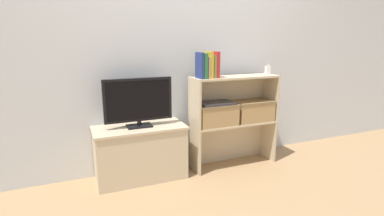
{
  "coord_description": "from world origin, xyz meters",
  "views": [
    {
      "loc": [
        -1.05,
        -2.39,
        1.27
      ],
      "look_at": [
        0.0,
        0.14,
        0.64
      ],
      "focal_mm": 28.0,
      "sensor_mm": 36.0,
      "label": 1
    }
  ],
  "objects_px": {
    "book_mustard": "(209,65)",
    "storage_basket_right": "(253,110)",
    "book_navy": "(200,65)",
    "tv": "(138,101)",
    "book_olive": "(213,67)",
    "tv_stand": "(140,153)",
    "book_crimson": "(215,65)",
    "storage_basket_left": "(216,114)",
    "book_tan": "(206,67)",
    "book_forest": "(203,66)",
    "baby_monitor": "(268,70)",
    "laptop": "(216,103)"
  },
  "relations": [
    {
      "from": "tv_stand",
      "to": "book_mustard",
      "type": "height_order",
      "value": "book_mustard"
    },
    {
      "from": "baby_monitor",
      "to": "book_navy",
      "type": "bearing_deg",
      "value": -177.43
    },
    {
      "from": "tv",
      "to": "book_olive",
      "type": "bearing_deg",
      "value": -6.63
    },
    {
      "from": "book_navy",
      "to": "laptop",
      "type": "xyz_separation_m",
      "value": [
        0.19,
        0.02,
        -0.37
      ]
    },
    {
      "from": "tv_stand",
      "to": "book_crimson",
      "type": "xyz_separation_m",
      "value": [
        0.72,
        -0.08,
        0.79
      ]
    },
    {
      "from": "tv_stand",
      "to": "book_crimson",
      "type": "height_order",
      "value": "book_crimson"
    },
    {
      "from": "book_forest",
      "to": "baby_monitor",
      "type": "relative_size",
      "value": 1.97
    },
    {
      "from": "book_tan",
      "to": "book_crimson",
      "type": "bearing_deg",
      "value": 0.0
    },
    {
      "from": "book_crimson",
      "to": "storage_basket_right",
      "type": "bearing_deg",
      "value": 2.56
    },
    {
      "from": "tv_stand",
      "to": "storage_basket_left",
      "type": "distance_m",
      "value": 0.81
    },
    {
      "from": "tv",
      "to": "storage_basket_left",
      "type": "distance_m",
      "value": 0.76
    },
    {
      "from": "book_forest",
      "to": "book_mustard",
      "type": "height_order",
      "value": "book_mustard"
    },
    {
      "from": "book_tan",
      "to": "book_crimson",
      "type": "height_order",
      "value": "book_crimson"
    },
    {
      "from": "book_mustard",
      "to": "tv",
      "type": "bearing_deg",
      "value": 173.02
    },
    {
      "from": "baby_monitor",
      "to": "laptop",
      "type": "height_order",
      "value": "baby_monitor"
    },
    {
      "from": "tv",
      "to": "laptop",
      "type": "relative_size",
      "value": 1.8
    },
    {
      "from": "tv",
      "to": "storage_basket_right",
      "type": "bearing_deg",
      "value": -2.95
    },
    {
      "from": "storage_basket_left",
      "to": "laptop",
      "type": "height_order",
      "value": "laptop"
    },
    {
      "from": "book_navy",
      "to": "storage_basket_left",
      "type": "distance_m",
      "value": 0.51
    },
    {
      "from": "book_mustard",
      "to": "laptop",
      "type": "xyz_separation_m",
      "value": [
        0.09,
        0.02,
        -0.37
      ]
    },
    {
      "from": "book_tan",
      "to": "laptop",
      "type": "height_order",
      "value": "book_tan"
    },
    {
      "from": "book_crimson",
      "to": "storage_basket_left",
      "type": "bearing_deg",
      "value": 37.89
    },
    {
      "from": "book_crimson",
      "to": "storage_basket_left",
      "type": "height_order",
      "value": "book_crimson"
    },
    {
      "from": "book_forest",
      "to": "storage_basket_right",
      "type": "bearing_deg",
      "value": 1.99
    },
    {
      "from": "book_forest",
      "to": "book_tan",
      "type": "distance_m",
      "value": 0.04
    },
    {
      "from": "tv",
      "to": "book_tan",
      "type": "distance_m",
      "value": 0.69
    },
    {
      "from": "book_mustard",
      "to": "book_forest",
      "type": "bearing_deg",
      "value": 180.0
    },
    {
      "from": "baby_monitor",
      "to": "storage_basket_left",
      "type": "distance_m",
      "value": 0.71
    },
    {
      "from": "book_forest",
      "to": "storage_basket_right",
      "type": "xyz_separation_m",
      "value": [
        0.57,
        0.02,
        -0.47
      ]
    },
    {
      "from": "tv_stand",
      "to": "book_forest",
      "type": "relative_size",
      "value": 3.63
    },
    {
      "from": "tv_stand",
      "to": "baby_monitor",
      "type": "height_order",
      "value": "baby_monitor"
    },
    {
      "from": "tv_stand",
      "to": "book_olive",
      "type": "xyz_separation_m",
      "value": [
        0.69,
        -0.08,
        0.77
      ]
    },
    {
      "from": "tv",
      "to": "storage_basket_right",
      "type": "height_order",
      "value": "tv"
    },
    {
      "from": "book_crimson",
      "to": "book_olive",
      "type": "bearing_deg",
      "value": 180.0
    },
    {
      "from": "book_forest",
      "to": "laptop",
      "type": "xyz_separation_m",
      "value": [
        0.15,
        0.02,
        -0.36
      ]
    },
    {
      "from": "baby_monitor",
      "to": "storage_basket_left",
      "type": "relative_size",
      "value": 0.29
    },
    {
      "from": "baby_monitor",
      "to": "laptop",
      "type": "bearing_deg",
      "value": -178.54
    },
    {
      "from": "book_tan",
      "to": "storage_basket_left",
      "type": "bearing_deg",
      "value": 9.62
    },
    {
      "from": "book_navy",
      "to": "book_mustard",
      "type": "distance_m",
      "value": 0.1
    },
    {
      "from": "tv",
      "to": "book_forest",
      "type": "xyz_separation_m",
      "value": [
        0.59,
        -0.08,
        0.3
      ]
    },
    {
      "from": "book_crimson",
      "to": "book_mustard",
      "type": "bearing_deg",
      "value": 180.0
    },
    {
      "from": "book_tan",
      "to": "book_mustard",
      "type": "height_order",
      "value": "book_mustard"
    },
    {
      "from": "baby_monitor",
      "to": "storage_basket_left",
      "type": "xyz_separation_m",
      "value": [
        -0.59,
        -0.02,
        -0.4
      ]
    },
    {
      "from": "book_crimson",
      "to": "laptop",
      "type": "height_order",
      "value": "book_crimson"
    },
    {
      "from": "book_mustard",
      "to": "storage_basket_right",
      "type": "bearing_deg",
      "value": 2.24
    },
    {
      "from": "baby_monitor",
      "to": "laptop",
      "type": "xyz_separation_m",
      "value": [
        -0.59,
        -0.01,
        -0.29
      ]
    },
    {
      "from": "tv_stand",
      "to": "book_navy",
      "type": "xyz_separation_m",
      "value": [
        0.55,
        -0.08,
        0.79
      ]
    },
    {
      "from": "book_navy",
      "to": "book_mustard",
      "type": "bearing_deg",
      "value": 0.0
    },
    {
      "from": "book_forest",
      "to": "laptop",
      "type": "height_order",
      "value": "book_forest"
    },
    {
      "from": "book_forest",
      "to": "book_crimson",
      "type": "distance_m",
      "value": 0.13
    }
  ]
}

